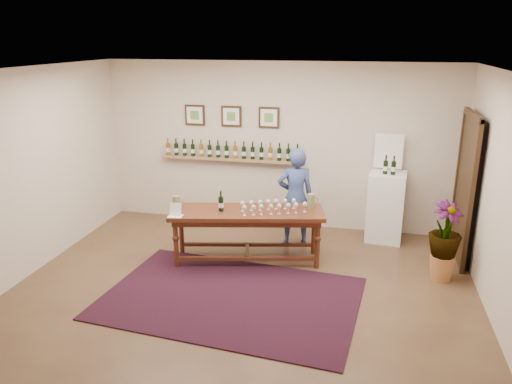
% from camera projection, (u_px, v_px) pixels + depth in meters
% --- Properties ---
extents(ground, '(6.00, 6.00, 0.00)m').
position_uv_depth(ground, '(243.00, 290.00, 6.53)').
color(ground, '#503223').
rests_on(ground, ground).
extents(room_shell, '(6.00, 6.00, 6.00)m').
position_uv_depth(room_shell, '(408.00, 179.00, 7.49)').
color(room_shell, beige).
rests_on(room_shell, ground).
extents(rug, '(3.34, 2.40, 0.02)m').
position_uv_depth(rug, '(231.00, 298.00, 6.32)').
color(rug, '#400D0B').
rests_on(rug, ground).
extents(tasting_table, '(2.30, 1.14, 0.78)m').
position_uv_depth(tasting_table, '(247.00, 218.00, 7.20)').
color(tasting_table, '#451F11').
rests_on(tasting_table, ground).
extents(table_glasses, '(1.18, 0.68, 0.16)m').
position_uv_depth(table_glasses, '(269.00, 207.00, 7.09)').
color(table_glasses, silver).
rests_on(table_glasses, tasting_table).
extents(table_bottles, '(0.29, 0.19, 0.30)m').
position_uv_depth(table_bottles, '(221.00, 200.00, 7.14)').
color(table_bottles, black).
rests_on(table_bottles, tasting_table).
extents(pitcher_left, '(0.14, 0.14, 0.20)m').
position_uv_depth(pitcher_left, '(176.00, 202.00, 7.20)').
color(pitcher_left, olive).
rests_on(pitcher_left, tasting_table).
extents(pitcher_right, '(0.15, 0.15, 0.21)m').
position_uv_depth(pitcher_right, '(311.00, 201.00, 7.27)').
color(pitcher_right, olive).
rests_on(pitcher_right, tasting_table).
extents(menu_card, '(0.21, 0.16, 0.18)m').
position_uv_depth(menu_card, '(175.00, 210.00, 6.93)').
color(menu_card, white).
rests_on(menu_card, tasting_table).
extents(display_pedestal, '(0.61, 0.61, 1.12)m').
position_uv_depth(display_pedestal, '(386.00, 207.00, 8.01)').
color(display_pedestal, white).
rests_on(display_pedestal, ground).
extents(pedestal_bottles, '(0.34, 0.12, 0.33)m').
position_uv_depth(pedestal_bottles, '(390.00, 164.00, 7.73)').
color(pedestal_bottles, black).
rests_on(pedestal_bottles, display_pedestal).
extents(info_sign, '(0.45, 0.07, 0.61)m').
position_uv_depth(info_sign, '(389.00, 151.00, 7.94)').
color(info_sign, white).
rests_on(info_sign, display_pedestal).
extents(potted_plant, '(0.71, 0.71, 0.96)m').
position_uv_depth(potted_plant, '(444.00, 241.00, 6.65)').
color(potted_plant, '#B36D3B').
rests_on(potted_plant, ground).
extents(person, '(0.65, 0.51, 1.55)m').
position_uv_depth(person, '(295.00, 197.00, 7.79)').
color(person, '#36487F').
rests_on(person, ground).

